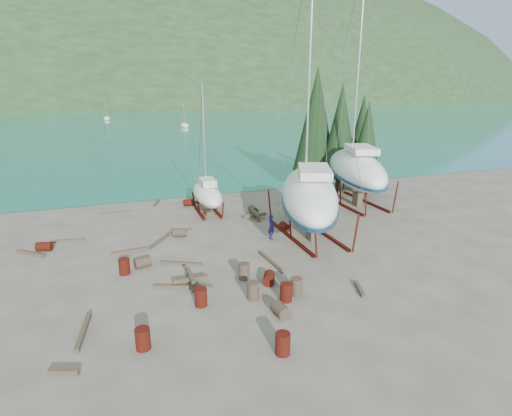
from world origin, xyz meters
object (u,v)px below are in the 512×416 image
object	(u,v)px
small_sailboat_shore	(207,194)
large_sailboat_far	(356,168)
worker	(271,227)
large_sailboat_near	(309,194)

from	to	relation	value
small_sailboat_shore	large_sailboat_far	bearing A→B (deg)	-6.16
large_sailboat_far	worker	xyz separation A→B (m)	(-9.76, -5.31, -2.29)
large_sailboat_near	worker	size ratio (longest dim) A/B	10.98
large_sailboat_far	small_sailboat_shore	bearing A→B (deg)	-169.42
large_sailboat_near	small_sailboat_shore	xyz separation A→B (m)	(-5.12, 7.36, -1.38)
large_sailboat_far	worker	size ratio (longest dim) A/B	11.31
large_sailboat_far	worker	bearing A→B (deg)	-133.49
large_sailboat_near	large_sailboat_far	bearing A→B (deg)	61.54
large_sailboat_near	worker	xyz separation A→B (m)	(-2.47, 0.44, -2.16)
small_sailboat_shore	worker	distance (m)	7.45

